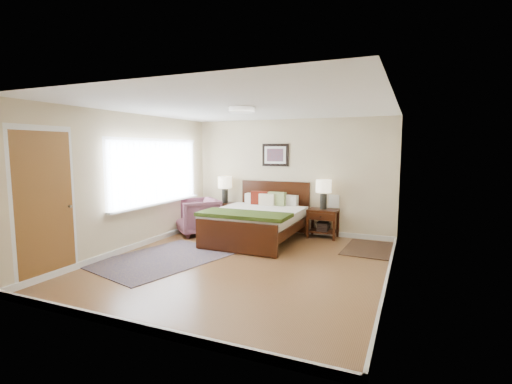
# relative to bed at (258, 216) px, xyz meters

# --- Properties ---
(floor) EXTENTS (5.00, 5.00, 0.00)m
(floor) POSITION_rel_bed_xyz_m (0.35, -1.48, -0.52)
(floor) COLOR brown
(floor) RESTS_ON ground
(back_wall) EXTENTS (4.50, 0.04, 2.50)m
(back_wall) POSITION_rel_bed_xyz_m (0.35, 1.02, 0.73)
(back_wall) COLOR beige
(back_wall) RESTS_ON ground
(front_wall) EXTENTS (4.50, 0.04, 2.50)m
(front_wall) POSITION_rel_bed_xyz_m (0.35, -3.98, 0.73)
(front_wall) COLOR beige
(front_wall) RESTS_ON ground
(left_wall) EXTENTS (0.04, 5.00, 2.50)m
(left_wall) POSITION_rel_bed_xyz_m (-1.90, -1.48, 0.73)
(left_wall) COLOR beige
(left_wall) RESTS_ON ground
(right_wall) EXTENTS (0.04, 5.00, 2.50)m
(right_wall) POSITION_rel_bed_xyz_m (2.60, -1.48, 0.73)
(right_wall) COLOR beige
(right_wall) RESTS_ON ground
(ceiling) EXTENTS (4.50, 5.00, 0.02)m
(ceiling) POSITION_rel_bed_xyz_m (0.35, -1.48, 1.98)
(ceiling) COLOR white
(ceiling) RESTS_ON back_wall
(window) EXTENTS (0.11, 2.72, 1.32)m
(window) POSITION_rel_bed_xyz_m (-1.85, -0.78, 0.86)
(window) COLOR silver
(window) RESTS_ON left_wall
(door) EXTENTS (0.06, 1.00, 2.18)m
(door) POSITION_rel_bed_xyz_m (-1.88, -3.23, 0.56)
(door) COLOR silver
(door) RESTS_ON ground
(ceil_fixture) EXTENTS (0.44, 0.44, 0.08)m
(ceil_fixture) POSITION_rel_bed_xyz_m (0.35, -1.48, 1.95)
(ceil_fixture) COLOR white
(ceil_fixture) RESTS_ON ceiling
(bed) EXTENTS (1.71, 2.07, 1.12)m
(bed) POSITION_rel_bed_xyz_m (0.00, 0.00, 0.00)
(bed) COLOR #351607
(bed) RESTS_ON ground
(wall_art) EXTENTS (0.62, 0.05, 0.50)m
(wall_art) POSITION_rel_bed_xyz_m (0.00, 0.99, 1.20)
(wall_art) COLOR black
(wall_art) RESTS_ON back_wall
(nightstand_left) EXTENTS (0.51, 0.46, 0.60)m
(nightstand_left) POSITION_rel_bed_xyz_m (-1.17, 0.77, -0.04)
(nightstand_left) COLOR #351607
(nightstand_left) RESTS_ON ground
(nightstand_right) EXTENTS (0.61, 0.46, 0.60)m
(nightstand_right) POSITION_rel_bed_xyz_m (1.15, 0.78, -0.15)
(nightstand_right) COLOR #351607
(nightstand_right) RESTS_ON ground
(lamp_left) EXTENTS (0.32, 0.32, 0.61)m
(lamp_left) POSITION_rel_bed_xyz_m (-1.17, 0.79, 0.51)
(lamp_left) COLOR black
(lamp_left) RESTS_ON nightstand_left
(lamp_right) EXTENTS (0.32, 0.32, 0.61)m
(lamp_right) POSITION_rel_bed_xyz_m (1.15, 0.79, 0.51)
(lamp_right) COLOR black
(lamp_right) RESTS_ON nightstand_right
(armchair) EXTENTS (1.20, 1.20, 0.78)m
(armchair) POSITION_rel_bed_xyz_m (-1.45, 0.04, -0.12)
(armchair) COLOR brown
(armchair) RESTS_ON ground
(rug_persian) EXTENTS (2.04, 2.50, 0.01)m
(rug_persian) POSITION_rel_bed_xyz_m (-1.00, -1.82, -0.51)
(rug_persian) COLOR #0D0E44
(rug_persian) RESTS_ON ground
(rug_navy) EXTENTS (0.92, 1.33, 0.01)m
(rug_navy) POSITION_rel_bed_xyz_m (2.15, 0.24, -0.51)
(rug_navy) COLOR black
(rug_navy) RESTS_ON ground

